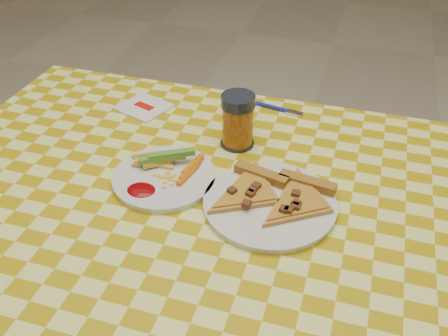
{
  "coord_description": "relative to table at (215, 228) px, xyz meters",
  "views": [
    {
      "loc": [
        0.23,
        -0.71,
        1.39
      ],
      "look_at": [
        -0.01,
        0.08,
        0.78
      ],
      "focal_mm": 40.0,
      "sensor_mm": 36.0,
      "label": 1
    }
  ],
  "objects": [
    {
      "name": "drink_glass",
      "position": [
        -0.01,
        0.2,
        0.13
      ],
      "size": [
        0.08,
        0.08,
        0.12
      ],
      "color": "black",
      "rests_on": "table"
    },
    {
      "name": "table",
      "position": [
        0.0,
        0.0,
        0.0
      ],
      "size": [
        1.28,
        0.88,
        0.76
      ],
      "color": "silver",
      "rests_on": "ground"
    },
    {
      "name": "plate_right",
      "position": [
        0.11,
        0.01,
        0.08
      ],
      "size": [
        0.31,
        0.31,
        0.01
      ],
      "primitive_type": "cylinder",
      "rotation": [
        0.0,
        0.0,
        -0.28
      ],
      "color": "silver",
      "rests_on": "table"
    },
    {
      "name": "fork",
      "position": [
        0.05,
        0.38,
        0.08
      ],
      "size": [
        0.13,
        0.04,
        0.01
      ],
      "rotation": [
        0.0,
        0.0,
        -0.19
      ],
      "color": "navy",
      "rests_on": "table"
    },
    {
      "name": "fries_veggies",
      "position": [
        -0.13,
        0.04,
        0.1
      ],
      "size": [
        0.17,
        0.16,
        0.04
      ],
      "color": "#F8DF4F",
      "rests_on": "plate_left"
    },
    {
      "name": "napkin",
      "position": [
        -0.28,
        0.29,
        0.08
      ],
      "size": [
        0.14,
        0.14,
        0.01
      ],
      "rotation": [
        0.0,
        0.0,
        -0.34
      ],
      "color": "silver",
      "rests_on": "table"
    },
    {
      "name": "plate_left",
      "position": [
        -0.12,
        0.03,
        0.08
      ],
      "size": [
        0.26,
        0.26,
        0.01
      ],
      "primitive_type": "cylinder",
      "rotation": [
        0.0,
        0.0,
        -0.33
      ],
      "color": "silver",
      "rests_on": "table"
    },
    {
      "name": "pizza_slices",
      "position": [
        0.11,
        0.03,
        0.09
      ],
      "size": [
        0.28,
        0.25,
        0.02
      ],
      "color": "#CC853E",
      "rests_on": "plate_right"
    }
  ]
}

